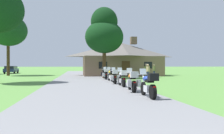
{
  "coord_description": "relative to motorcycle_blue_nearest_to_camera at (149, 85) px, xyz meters",
  "views": [
    {
      "loc": [
        -0.86,
        -1.58,
        1.51
      ],
      "look_at": [
        2.29,
        19.02,
        1.37
      ],
      "focal_mm": 36.62,
      "sensor_mm": 36.0,
      "label": 1
    }
  ],
  "objects": [
    {
      "name": "parked_navy_suv_far_left",
      "position": [
        -15.47,
        35.3,
        0.16
      ],
      "size": [
        2.08,
        4.68,
        1.4
      ],
      "rotation": [
        0.0,
        0.0,
        0.05
      ],
      "color": "navy",
      "rests_on": "ground"
    },
    {
      "name": "motorcycle_green_sixth_in_row",
      "position": [
        -0.24,
        13.81,
        -0.01
      ],
      "size": [
        0.75,
        2.08,
        1.3
      ],
      "rotation": [
        0.0,
        0.0,
        -0.04
      ],
      "color": "black",
      "rests_on": "asphalt_driveway"
    },
    {
      "name": "motorcycle_red_farthest_in_row",
      "position": [
        -0.12,
        16.32,
        -0.01
      ],
      "size": [
        0.76,
        2.08,
        1.3
      ],
      "rotation": [
        0.0,
        0.0,
        -0.04
      ],
      "color": "black",
      "rests_on": "asphalt_driveway"
    },
    {
      "name": "tree_by_lodge_front",
      "position": [
        -0.05,
        16.68,
        4.75
      ],
      "size": [
        4.5,
        4.5,
        8.34
      ],
      "color": "#422D19",
      "rests_on": "ground"
    },
    {
      "name": "bystander_olive_shirt_near_lodge",
      "position": [
        6.14,
        16.96,
        0.33
      ],
      "size": [
        0.22,
        0.55,
        1.69
      ],
      "rotation": [
        0.0,
        0.0,
        4.72
      ],
      "color": "navy",
      "rests_on": "ground"
    },
    {
      "name": "motorcycle_yellow_fifth_in_row",
      "position": [
        -0.12,
        10.82,
        0.0
      ],
      "size": [
        0.66,
        2.08,
        1.3
      ],
      "rotation": [
        0.0,
        0.0,
        0.08
      ],
      "color": "black",
      "rests_on": "asphalt_driveway"
    },
    {
      "name": "motorcycle_silver_third_in_row",
      "position": [
        -0.11,
        5.63,
        0.0
      ],
      "size": [
        0.66,
        2.08,
        1.3
      ],
      "rotation": [
        0.0,
        0.0,
        -0.01
      ],
      "color": "black",
      "rests_on": "asphalt_driveway"
    },
    {
      "name": "stone_lodge",
      "position": [
        3.28,
        23.86,
        1.93
      ],
      "size": [
        11.75,
        7.95,
        5.85
      ],
      "color": "brown",
      "rests_on": "ground"
    },
    {
      "name": "motorcycle_orange_second_in_row",
      "position": [
        -0.16,
        2.43,
        -0.01
      ],
      "size": [
        0.78,
        2.08,
        1.3
      ],
      "rotation": [
        0.0,
        0.0,
        -0.06
      ],
      "color": "black",
      "rests_on": "asphalt_driveway"
    },
    {
      "name": "asphalt_driveway",
      "position": [
        -2.34,
        9.65,
        -0.59
      ],
      "size": [
        6.4,
        80.0,
        0.06
      ],
      "primitive_type": "cube",
      "color": "slate",
      "rests_on": "ground"
    },
    {
      "name": "bystander_olive_shirt_beside_signpost",
      "position": [
        4.37,
        14.35,
        0.33
      ],
      "size": [
        0.55,
        0.26,
        1.69
      ],
      "rotation": [
        0.0,
        0.0,
        3.01
      ],
      "color": "black",
      "rests_on": "ground"
    },
    {
      "name": "ground_plane",
      "position": [
        -2.34,
        11.65,
        -0.62
      ],
      "size": [
        500.0,
        500.0,
        0.0
      ],
      "primitive_type": "plane",
      "color": "#56893D"
    },
    {
      "name": "tree_left_far",
      "position": [
        -13.25,
        25.62,
        6.71
      ],
      "size": [
        5.45,
        5.45,
        10.92
      ],
      "color": "#422D19",
      "rests_on": "ground"
    },
    {
      "name": "motorcycle_blue_nearest_to_camera",
      "position": [
        0.0,
        0.0,
        0.0
      ],
      "size": [
        0.66,
        2.08,
        1.3
      ],
      "rotation": [
        0.0,
        0.0,
        -0.01
      ],
      "color": "black",
      "rests_on": "asphalt_driveway"
    },
    {
      "name": "bystander_tan_shirt_by_tree",
      "position": [
        4.34,
        13.76,
        0.31
      ],
      "size": [
        0.29,
        0.54,
        1.67
      ],
      "rotation": [
        0.0,
        0.0,
        4.93
      ],
      "color": "navy",
      "rests_on": "ground"
    },
    {
      "name": "motorcycle_silver_fourth_in_row",
      "position": [
        -0.24,
        8.08,
        -0.01
      ],
      "size": [
        0.79,
        2.08,
        1.3
      ],
      "rotation": [
        0.0,
        0.0,
        -0.07
      ],
      "color": "black",
      "rests_on": "asphalt_driveway"
    }
  ]
}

